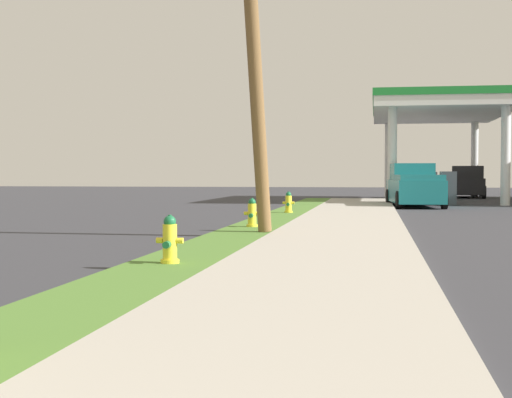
{
  "coord_description": "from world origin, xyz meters",
  "views": [
    {
      "loc": [
        3.81,
        -1.21,
        1.49
      ],
      "look_at": [
        1.49,
        13.04,
        0.99
      ],
      "focal_mm": 51.36,
      "sensor_mm": 36.0,
      "label": 1
    }
  ],
  "objects": [
    {
      "name": "fire_hydrant_fourth",
      "position": [
        0.8,
        24.41,
        0.45
      ],
      "size": [
        0.42,
        0.37,
        0.74
      ],
      "color": "yellow",
      "rests_on": "grass_verge"
    },
    {
      "name": "utility_pole_midground",
      "position": [
        1.08,
        15.26,
        4.27
      ],
      "size": [
        0.78,
        2.02,
        8.13
      ],
      "color": "brown",
      "rests_on": "grass_verge"
    },
    {
      "name": "truck_black_on_apron",
      "position": [
        9.53,
        46.36,
        0.91
      ],
      "size": [
        2.59,
        5.57,
        1.97
      ],
      "color": "black",
      "rests_on": "ground"
    },
    {
      "name": "fire_hydrant_second",
      "position": [
        0.7,
        9.63,
        0.45
      ],
      "size": [
        0.42,
        0.38,
        0.74
      ],
      "color": "yellow",
      "rests_on": "grass_verge"
    },
    {
      "name": "truck_teal_at_forecourt",
      "position": [
        5.57,
        32.61,
        0.91
      ],
      "size": [
        2.52,
        5.54,
        1.97
      ],
      "color": "#197075",
      "rests_on": "ground"
    },
    {
      "name": "fire_hydrant_third",
      "position": [
        0.67,
        17.44,
        0.45
      ],
      "size": [
        0.42,
        0.37,
        0.74
      ],
      "color": "yellow",
      "rests_on": "grass_verge"
    },
    {
      "name": "car_white_by_near_pump",
      "position": [
        6.11,
        43.43,
        0.72
      ],
      "size": [
        2.17,
        4.6,
        1.57
      ],
      "color": "white",
      "rests_on": "ground"
    }
  ]
}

